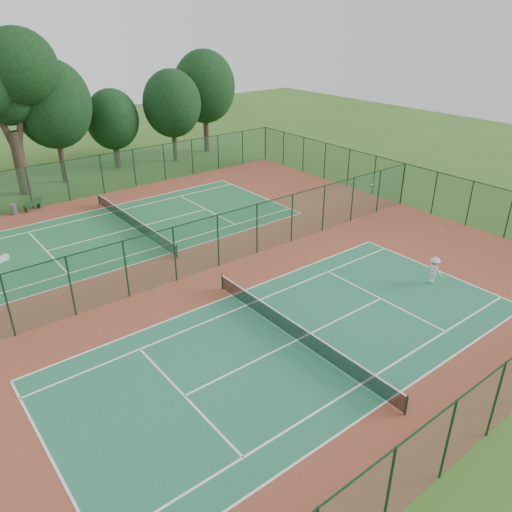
{
  "coord_description": "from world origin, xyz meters",
  "views": [
    {
      "loc": [
        -14.07,
        -23.6,
        14.53
      ],
      "look_at": [
        2.25,
        -2.9,
        1.6
      ],
      "focal_mm": 35.0,
      "sensor_mm": 36.0,
      "label": 1
    }
  ],
  "objects_px": {
    "player_near": "(434,270)",
    "big_tree": "(3,79)",
    "bench": "(33,205)",
    "trash_bin": "(14,209)",
    "kit_bag": "(2,259)"
  },
  "relations": [
    {
      "from": "bench",
      "to": "kit_bag",
      "type": "xyz_separation_m",
      "value": [
        -4.41,
        -8.29,
        -0.31
      ]
    },
    {
      "from": "trash_bin",
      "to": "bench",
      "type": "bearing_deg",
      "value": 2.09
    },
    {
      "from": "player_near",
      "to": "trash_bin",
      "type": "bearing_deg",
      "value": 25.67
    },
    {
      "from": "trash_bin",
      "to": "kit_bag",
      "type": "bearing_deg",
      "value": -109.7
    },
    {
      "from": "kit_bag",
      "to": "big_tree",
      "type": "distance_m",
      "value": 17.07
    },
    {
      "from": "trash_bin",
      "to": "bench",
      "type": "height_order",
      "value": "bench"
    },
    {
      "from": "bench",
      "to": "player_near",
      "type": "bearing_deg",
      "value": -81.45
    },
    {
      "from": "big_tree",
      "to": "trash_bin",
      "type": "bearing_deg",
      "value": -115.27
    },
    {
      "from": "player_near",
      "to": "big_tree",
      "type": "height_order",
      "value": "big_tree"
    },
    {
      "from": "trash_bin",
      "to": "player_near",
      "type": "bearing_deg",
      "value": -58.79
    },
    {
      "from": "trash_bin",
      "to": "bench",
      "type": "relative_size",
      "value": 0.56
    },
    {
      "from": "bench",
      "to": "big_tree",
      "type": "xyz_separation_m",
      "value": [
        0.87,
        4.89,
        9.17
      ]
    },
    {
      "from": "kit_bag",
      "to": "big_tree",
      "type": "height_order",
      "value": "big_tree"
    },
    {
      "from": "bench",
      "to": "big_tree",
      "type": "relative_size",
      "value": 0.11
    },
    {
      "from": "kit_bag",
      "to": "bench",
      "type": "bearing_deg",
      "value": 40.43
    }
  ]
}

